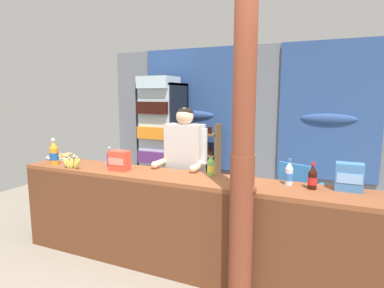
# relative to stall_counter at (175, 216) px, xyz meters

# --- Properties ---
(ground_plane) EXTENTS (8.10, 8.10, 0.00)m
(ground_plane) POSITION_rel_stall_counter_xyz_m (-0.01, 0.95, -0.58)
(ground_plane) COLOR gray
(back_wall_curtained) EXTENTS (5.44, 0.22, 2.54)m
(back_wall_curtained) POSITION_rel_stall_counter_xyz_m (-0.01, 2.86, 0.72)
(back_wall_curtained) COLOR slate
(back_wall_curtained) RESTS_ON ground
(stall_counter) EXTENTS (3.62, 0.50, 0.95)m
(stall_counter) POSITION_rel_stall_counter_xyz_m (0.00, 0.00, 0.00)
(stall_counter) COLOR brown
(stall_counter) RESTS_ON ground
(timber_post) EXTENTS (0.21, 0.19, 2.54)m
(timber_post) POSITION_rel_stall_counter_xyz_m (0.70, -0.22, 0.64)
(timber_post) COLOR brown
(timber_post) RESTS_ON ground
(drink_fridge) EXTENTS (0.69, 0.73, 2.03)m
(drink_fridge) POSITION_rel_stall_counter_xyz_m (-1.44, 2.30, 0.53)
(drink_fridge) COLOR black
(drink_fridge) RESTS_ON ground
(bottle_shelf_rack) EXTENTS (0.48, 0.28, 1.23)m
(bottle_shelf_rack) POSITION_rel_stall_counter_xyz_m (-0.70, 2.55, 0.06)
(bottle_shelf_rack) COLOR brown
(bottle_shelf_rack) RESTS_ON ground
(plastic_lawn_chair) EXTENTS (0.58, 0.58, 0.86)m
(plastic_lawn_chair) POSITION_rel_stall_counter_xyz_m (0.95, 1.69, -0.09)
(plastic_lawn_chair) COLOR #3884D6
(plastic_lawn_chair) RESTS_ON ground
(shopkeeper) EXTENTS (0.53, 0.42, 1.59)m
(shopkeeper) POSITION_rel_stall_counter_xyz_m (-0.16, 0.55, 0.42)
(shopkeeper) COLOR #28282D
(shopkeeper) RESTS_ON ground
(soda_bottle_orange_soda) EXTENTS (0.10, 0.10, 0.30)m
(soda_bottle_orange_soda) POSITION_rel_stall_counter_xyz_m (-1.53, 0.01, 0.49)
(soda_bottle_orange_soda) COLOR orange
(soda_bottle_orange_soda) RESTS_ON stall_counter
(soda_bottle_grape_soda) EXTENTS (0.07, 0.07, 0.22)m
(soda_bottle_grape_soda) POSITION_rel_stall_counter_xyz_m (-0.89, 0.18, 0.46)
(soda_bottle_grape_soda) COLOR #56286B
(soda_bottle_grape_soda) RESTS_ON stall_counter
(soda_bottle_water) EXTENTS (0.07, 0.07, 0.23)m
(soda_bottle_water) POSITION_rel_stall_counter_xyz_m (1.00, 0.23, 0.47)
(soda_bottle_water) COLOR silver
(soda_bottle_water) RESTS_ON stall_counter
(soda_bottle_cola) EXTENTS (0.07, 0.07, 0.23)m
(soda_bottle_cola) POSITION_rel_stall_counter_xyz_m (1.19, 0.18, 0.46)
(soda_bottle_cola) COLOR black
(soda_bottle_cola) RESTS_ON stall_counter
(soda_bottle_lime_soda) EXTENTS (0.07, 0.07, 0.22)m
(soda_bottle_lime_soda) POSITION_rel_stall_counter_xyz_m (0.26, 0.25, 0.46)
(soda_bottle_lime_soda) COLOR #75C64C
(soda_bottle_lime_soda) RESTS_ON stall_counter
(snack_box_crackers) EXTENTS (0.20, 0.13, 0.21)m
(snack_box_crackers) POSITION_rel_stall_counter_xyz_m (-0.68, 0.07, 0.47)
(snack_box_crackers) COLOR #E5422D
(snack_box_crackers) RESTS_ON stall_counter
(snack_box_biscuit) EXTENTS (0.21, 0.13, 0.23)m
(snack_box_biscuit) POSITION_rel_stall_counter_xyz_m (1.47, 0.25, 0.48)
(snack_box_biscuit) COLOR #3D75B7
(snack_box_biscuit) RESTS_ON stall_counter
(pastry_tray) EXTENTS (0.35, 0.35, 0.07)m
(pastry_tray) POSITION_rel_stall_counter_xyz_m (-1.73, 0.30, 0.39)
(pastry_tray) COLOR #BCBCC1
(pastry_tray) RESTS_ON stall_counter
(banana_bunch) EXTENTS (0.27, 0.06, 0.16)m
(banana_bunch) POSITION_rel_stall_counter_xyz_m (-1.20, -0.07, 0.43)
(banana_bunch) COLOR #CCC14C
(banana_bunch) RESTS_ON stall_counter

